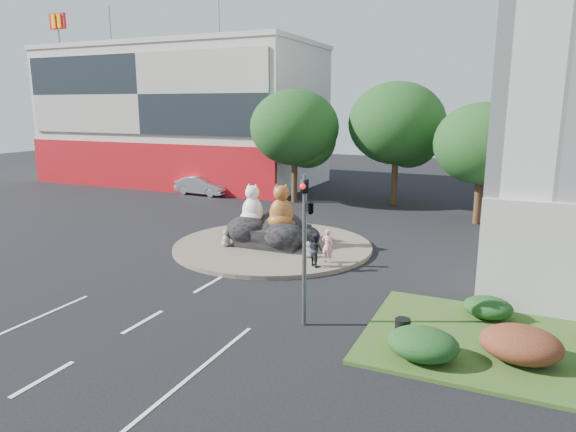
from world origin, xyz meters
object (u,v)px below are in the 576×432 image
parked_car (202,186)px  litter_bin (402,330)px  cat_white (252,204)px  kitten_white (307,249)px  cat_tabby (281,206)px  pedestrian_pink (328,246)px  kitten_calico (226,238)px  pedestrian_dark (316,249)px

parked_car → litter_bin: 28.57m
cat_white → kitten_white: bearing=-18.0°
cat_white → cat_tabby: 1.70m
kitten_white → pedestrian_pink: size_ratio=0.51×
kitten_calico → kitten_white: 4.42m
kitten_calico → pedestrian_dark: bearing=31.7°
cat_white → pedestrian_pink: cat_white is taller
parked_car → pedestrian_dark: bearing=-129.7°
cat_tabby → parked_car: cat_tabby is taller
kitten_white → parked_car: (-14.50, 13.33, 0.16)m
cat_white → litter_bin: size_ratio=2.94×
kitten_calico → kitten_white: kitten_calico is taller
parked_car → litter_bin: bearing=-131.2°
parked_car → litter_bin: size_ratio=6.28×
parked_car → kitten_calico: bearing=-139.1°
cat_tabby → parked_car: (-12.58, 12.00, -1.49)m
pedestrian_pink → litter_bin: pedestrian_pink is taller
pedestrian_dark → litter_bin: pedestrian_dark is taller
pedestrian_dark → pedestrian_pink: bearing=-74.3°
kitten_white → pedestrian_pink: 1.26m
kitten_calico → litter_bin: bearing=10.8°
cat_tabby → pedestrian_dark: 3.90m
kitten_calico → pedestrian_pink: size_ratio=0.57×
cat_white → cat_tabby: bearing=-0.8°
pedestrian_dark → litter_bin: bearing=169.0°
kitten_white → litter_bin: 8.92m
cat_white → kitten_calico: bearing=-115.9°
pedestrian_pink → litter_bin: (4.68, -6.37, -0.48)m
kitten_calico → pedestrian_dark: pedestrian_dark is taller
kitten_white → pedestrian_dark: pedestrian_dark is taller
litter_bin → cat_white: bearing=138.9°
pedestrian_pink → kitten_white: bearing=-16.9°
pedestrian_pink → kitten_calico: bearing=-3.6°
cat_tabby → cat_white: bearing=153.3°
pedestrian_pink → pedestrian_dark: size_ratio=1.02×
cat_white → pedestrian_dark: size_ratio=1.42×
pedestrian_dark → parked_car: 21.06m
cat_white → pedestrian_pink: size_ratio=1.39×
pedestrian_dark → cat_white: bearing=7.8°
cat_tabby → litter_bin: size_ratio=3.13×
pedestrian_pink → litter_bin: bearing=127.8°
kitten_white → kitten_calico: bearing=150.3°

